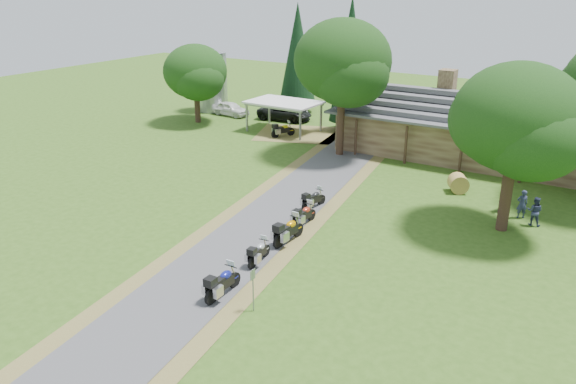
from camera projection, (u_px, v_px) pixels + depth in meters
The scene contains 23 objects.
ground at pixel (218, 264), 26.68m from camera, with size 120.00×120.00×0.00m, color #325417.
driveway at pixel (257, 231), 30.11m from camera, with size 46.00×46.00×0.00m, color #4F4F52.
lodge at pixel (479, 125), 41.99m from camera, with size 21.40×9.40×4.90m, color brown, non-canonical shape.
silo at pixel (212, 79), 56.86m from camera, with size 3.13×3.13×6.37m, color gray.
carport at pixel (284, 116), 49.50m from camera, with size 6.17×4.11×2.67m, color white, non-canonical shape.
car_white_sedan at pixel (230, 107), 55.46m from camera, with size 5.12×2.16×1.71m, color white.
car_dark_suv at pixel (285, 109), 53.57m from camera, with size 5.68×2.41×2.17m, color black.
motorcycle_row_a at pixel (223, 281), 23.76m from camera, with size 2.04×0.67×1.40m, color navy, non-canonical shape.
motorcycle_row_b at pixel (259, 251), 26.58m from camera, with size 1.76×0.57×1.20m, color #A8ABB0, non-canonical shape.
motorcycle_row_c at pixel (288, 229), 28.61m from camera, with size 2.14×0.70×1.46m, color #D48D01, non-canonical shape.
motorcycle_row_d at pixel (304, 214), 30.73m from camera, with size 1.85×0.60×1.27m, color red, non-canonical shape.
motorcycle_row_e at pixel (314, 198), 32.97m from camera, with size 1.81×0.59×1.24m, color black, non-canonical shape.
motorcycle_carport_a at pixel (283, 129), 47.97m from camera, with size 1.98×0.65×1.35m, color yellow, non-canonical shape.
person_a at pixel (522, 202), 31.48m from camera, with size 0.56×0.40×1.96m, color navy.
person_b at pixel (535, 209), 30.54m from camera, with size 0.55×0.39×1.93m, color navy.
person_c at pixel (505, 193), 32.36m from camera, with size 0.63×0.45×2.21m, color navy.
hay_bale at pixel (458, 183), 35.47m from camera, with size 1.18×1.18×1.08m, color olive.
sign_post at pixel (253, 290), 22.54m from camera, with size 0.34×0.06×1.91m, color gray, non-canonical shape.
oak_lodge_left at pixel (342, 80), 41.29m from camera, with size 7.17×7.17×11.51m, color black, non-canonical shape.
oak_driveway at pixel (514, 140), 28.59m from camera, with size 6.57×6.57×9.96m, color black, non-canonical shape.
oak_silo at pixel (196, 81), 51.82m from camera, with size 5.85×5.85×7.67m, color black, non-canonical shape.
cedar_near at pixel (350, 65), 48.34m from camera, with size 3.43×3.43×11.52m, color black.
cedar_far at pixel (298, 59), 55.34m from camera, with size 3.66×3.66×10.71m, color black.
Camera 1 is at (15.28, -18.47, 12.66)m, focal length 35.00 mm.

